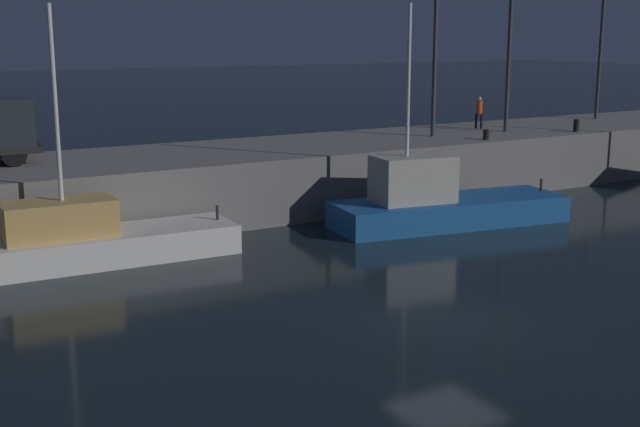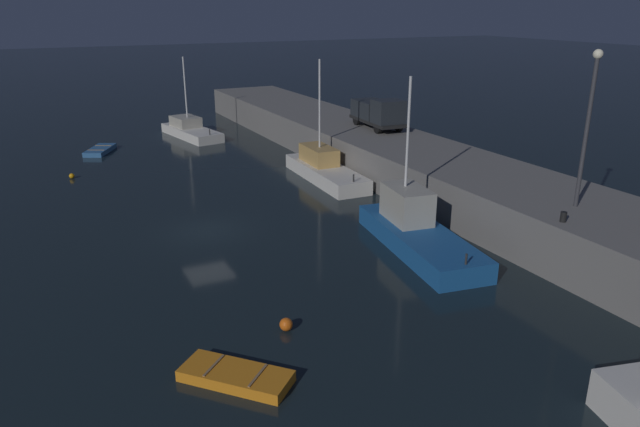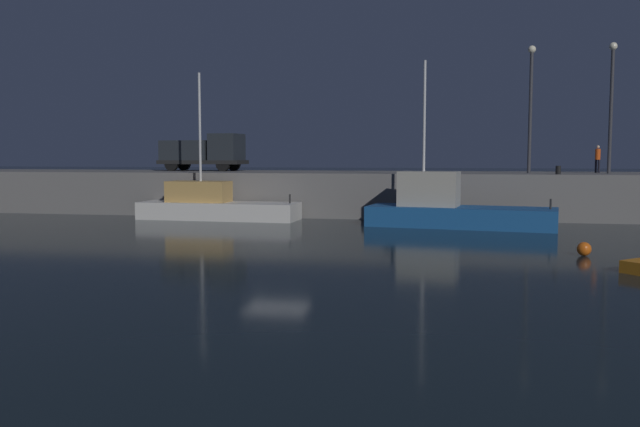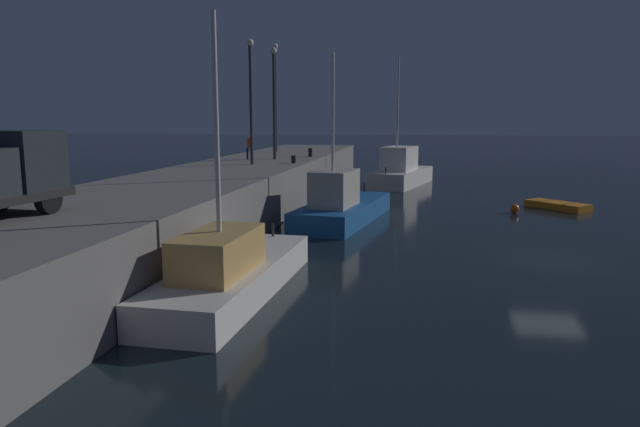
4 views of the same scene
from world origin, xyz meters
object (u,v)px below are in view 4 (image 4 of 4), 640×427
(fishing_trawler_red, at_px, (400,172))
(dockworker, at_px, (250,146))
(dinghy_orange_near, at_px, (558,205))
(lamp_post_east, at_px, (274,94))
(mooring_buoy_mid, at_px, (515,209))
(bollard_west, at_px, (310,152))
(fishing_boat_orange, at_px, (341,205))
(lamp_post_central, at_px, (276,90))
(lamp_post_west, at_px, (251,91))
(fishing_boat_blue, at_px, (230,272))
(bollard_central, at_px, (294,159))

(fishing_trawler_red, bearing_deg, dockworker, 132.69)
(dinghy_orange_near, relative_size, lamp_post_east, 0.51)
(mooring_buoy_mid, relative_size, lamp_post_east, 0.07)
(dockworker, bearing_deg, bollard_west, -47.87)
(fishing_boat_orange, relative_size, lamp_post_central, 1.12)
(dinghy_orange_near, distance_m, lamp_post_west, 19.38)
(lamp_post_central, distance_m, bollard_west, 8.59)
(fishing_boat_blue, distance_m, bollard_central, 19.09)
(fishing_trawler_red, distance_m, dinghy_orange_near, 14.29)
(mooring_buoy_mid, height_order, bollard_west, bollard_west)
(dockworker, bearing_deg, fishing_trawler_red, -47.31)
(dockworker, bearing_deg, bollard_central, -127.21)
(dinghy_orange_near, bearing_deg, dockworker, 85.52)
(lamp_post_central, distance_m, bollard_central, 13.46)
(fishing_trawler_red, height_order, dinghy_orange_near, fishing_trawler_red)
(lamp_post_west, height_order, bollard_west, lamp_post_west)
(dinghy_orange_near, bearing_deg, fishing_boat_orange, 119.72)
(lamp_post_west, relative_size, lamp_post_central, 0.85)
(lamp_post_west, bearing_deg, fishing_boat_blue, -165.61)
(dinghy_orange_near, bearing_deg, mooring_buoy_mid, 128.73)
(fishing_boat_blue, height_order, fishing_boat_orange, fishing_boat_orange)
(fishing_trawler_red, distance_m, bollard_west, 8.60)
(lamp_post_west, bearing_deg, dockworker, 18.64)
(mooring_buoy_mid, xyz_separation_m, lamp_post_west, (-0.28, 15.25, 6.62))
(lamp_post_central, xyz_separation_m, dockworker, (-9.16, -0.50, -4.06))
(fishing_boat_blue, relative_size, lamp_post_west, 1.26)
(lamp_post_west, height_order, lamp_post_central, lamp_post_central)
(mooring_buoy_mid, bearing_deg, lamp_post_central, 52.97)
(fishing_boat_orange, distance_m, bollard_central, 7.04)
(fishing_boat_blue, height_order, dinghy_orange_near, fishing_boat_blue)
(lamp_post_west, relative_size, bollard_central, 15.73)
(dinghy_orange_near, xyz_separation_m, dockworker, (1.52, 19.38, 3.30))
(fishing_trawler_red, xyz_separation_m, bollard_central, (-11.65, 6.05, 1.70))
(fishing_trawler_red, xyz_separation_m, lamp_post_east, (-8.64, 8.01, 5.76))
(dockworker, bearing_deg, fishing_boat_blue, -164.80)
(lamp_post_central, xyz_separation_m, bollard_central, (-11.90, -4.11, -4.75))
(fishing_trawler_red, xyz_separation_m, fishing_boat_blue, (-30.49, 3.80, -0.35))
(mooring_buoy_mid, bearing_deg, bollard_central, 85.59)
(fishing_boat_blue, relative_size, dinghy_orange_near, 2.48)
(fishing_trawler_red, height_order, fishing_boat_orange, fishing_trawler_red)
(lamp_post_east, bearing_deg, bollard_west, -32.62)
(mooring_buoy_mid, bearing_deg, lamp_post_east, 74.97)
(dinghy_orange_near, relative_size, bollard_west, 6.00)
(fishing_trawler_red, xyz_separation_m, lamp_post_west, (-12.94, 8.30, 5.76))
(lamp_post_central, bearing_deg, dinghy_orange_near, -118.25)
(mooring_buoy_mid, height_order, lamp_post_west, lamp_post_west)
(lamp_post_west, bearing_deg, bollard_west, -16.64)
(bollard_central, bearing_deg, lamp_post_east, 32.96)
(fishing_boat_blue, relative_size, lamp_post_east, 1.25)
(fishing_boat_blue, bearing_deg, dockworker, 15.20)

